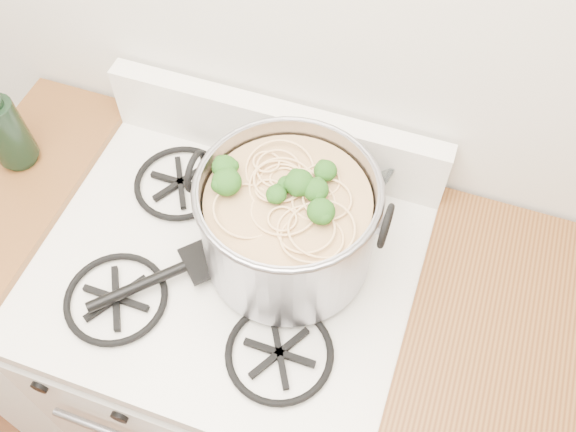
{
  "coord_description": "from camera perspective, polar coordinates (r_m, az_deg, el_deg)",
  "views": [
    {
      "loc": [
        0.34,
        0.69,
        2.04
      ],
      "look_at": [
        0.12,
        1.32,
        1.06
      ],
      "focal_mm": 40.0,
      "sensor_mm": 36.0,
      "label": 1
    }
  ],
  "objects": [
    {
      "name": "glass_bowl",
      "position": [
        1.39,
        2.73,
        3.7
      ],
      "size": [
        0.15,
        0.15,
        0.03
      ],
      "primitive_type": "imported",
      "rotation": [
        0.0,
        0.0,
        -0.34
      ],
      "color": "white",
      "rests_on": "gas_range"
    },
    {
      "name": "counter_left",
      "position": [
        1.88,
        -18.83,
        -6.22
      ],
      "size": [
        0.25,
        0.65,
        0.92
      ],
      "color": "silver",
      "rests_on": "ground"
    },
    {
      "name": "bottle",
      "position": [
        1.48,
        -24.07,
        7.56
      ],
      "size": [
        0.11,
        0.11,
        0.24
      ],
      "primitive_type": "imported",
      "rotation": [
        0.0,
        0.0,
        0.23
      ],
      "color": "black",
      "rests_on": "counter_left"
    },
    {
      "name": "spatula",
      "position": [
        1.29,
        -6.9,
        -3.47
      ],
      "size": [
        0.42,
        0.42,
        0.02
      ],
      "primitive_type": null,
      "rotation": [
        0.0,
        0.0,
        -0.76
      ],
      "color": "black",
      "rests_on": "gas_range"
    },
    {
      "name": "gas_range",
      "position": [
        1.73,
        -4.32,
        -11.95
      ],
      "size": [
        0.76,
        0.66,
        0.92
      ],
      "color": "white",
      "rests_on": "ground"
    },
    {
      "name": "stock_pot",
      "position": [
        1.21,
        0.0,
        -0.63
      ],
      "size": [
        0.37,
        0.34,
        0.23
      ],
      "color": "#94939B",
      "rests_on": "gas_range"
    }
  ]
}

